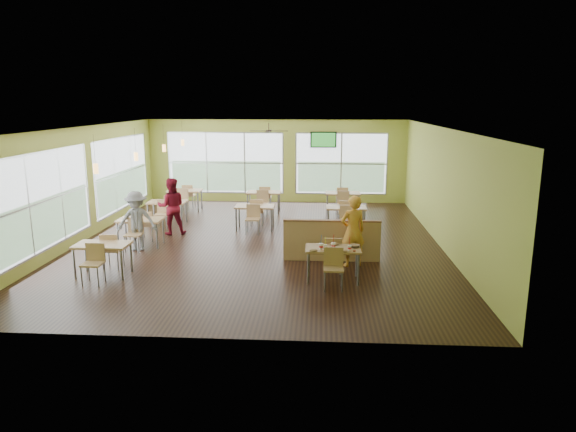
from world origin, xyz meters
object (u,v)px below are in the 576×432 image
(food_basket, at_px, (354,246))
(main_table, at_px, (333,253))
(man_plaid, at_px, (353,231))
(half_wall_divider, at_px, (332,240))

(food_basket, bearing_deg, main_table, -170.79)
(man_plaid, bearing_deg, half_wall_divider, -59.79)
(half_wall_divider, xyz_separation_m, food_basket, (0.47, -1.37, 0.26))
(main_table, bearing_deg, man_plaid, 65.30)
(man_plaid, bearing_deg, main_table, 44.18)
(main_table, height_order, food_basket, main_table)
(half_wall_divider, relative_size, food_basket, 9.96)
(main_table, relative_size, half_wall_divider, 0.63)
(man_plaid, bearing_deg, food_basket, 67.73)
(main_table, bearing_deg, half_wall_divider, 90.00)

